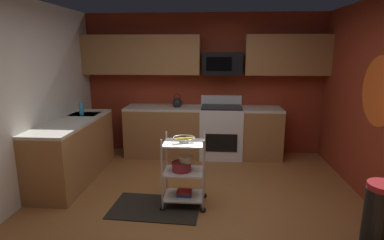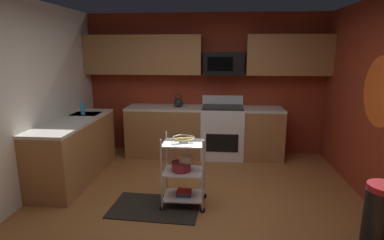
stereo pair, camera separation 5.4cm
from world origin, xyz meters
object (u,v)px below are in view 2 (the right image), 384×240
at_px(microwave, 224,64).
at_px(trash_can, 382,216).
at_px(mixing_bowl_large, 181,166).
at_px(kettle, 178,103).
at_px(book_stack, 184,193).
at_px(fruit_bowl, 184,139).
at_px(oven_range, 222,131).
at_px(rolling_cart, 184,171).
at_px(dish_soap_bottle, 83,109).
at_px(mixing_bowl_small, 186,159).

xyz_separation_m(microwave, trash_can, (1.57, -2.74, -1.37)).
distance_m(mixing_bowl_large, kettle, 2.01).
bearing_deg(book_stack, fruit_bowl, 180.00).
bearing_deg(oven_range, microwave, 90.26).
bearing_deg(microwave, book_stack, -103.47).
height_order(rolling_cart, fruit_bowl, rolling_cart).
relative_size(book_stack, kettle, 0.73).
distance_m(microwave, mixing_bowl_large, 2.42).
relative_size(rolling_cart, dish_soap_bottle, 4.57).
relative_size(mixing_bowl_large, book_stack, 1.31).
distance_m(mixing_bowl_small, kettle, 2.00).
height_order(rolling_cart, mixing_bowl_small, rolling_cart).
height_order(oven_range, kettle, kettle).
xyz_separation_m(oven_range, dish_soap_bottle, (-2.24, -0.85, 0.54)).
height_order(fruit_bowl, book_stack, fruit_bowl).
bearing_deg(oven_range, book_stack, -104.18).
height_order(oven_range, rolling_cart, oven_range).
xyz_separation_m(oven_range, book_stack, (-0.49, -1.94, -0.32)).
bearing_deg(mixing_bowl_small, kettle, 99.96).
distance_m(microwave, dish_soap_bottle, 2.53).
xyz_separation_m(rolling_cart, dish_soap_bottle, (-1.75, 1.09, 0.57)).
distance_m(fruit_bowl, book_stack, 0.71).
height_order(fruit_bowl, mixing_bowl_large, fruit_bowl).
height_order(rolling_cart, kettle, kettle).
relative_size(fruit_bowl, mixing_bowl_small, 1.49).
distance_m(rolling_cart, mixing_bowl_small, 0.17).
bearing_deg(trash_can, dish_soap_bottle, 154.77).
bearing_deg(kettle, rolling_cart, -80.81).
relative_size(rolling_cart, mixing_bowl_large, 3.63).
xyz_separation_m(mixing_bowl_small, trash_can, (2.03, -0.70, -0.29)).
bearing_deg(book_stack, dish_soap_bottle, 148.00).
xyz_separation_m(rolling_cart, book_stack, (0.00, 0.00, -0.29)).
relative_size(microwave, kettle, 2.65).
xyz_separation_m(microwave, kettle, (-0.80, -0.11, -0.70)).
distance_m(mixing_bowl_large, mixing_bowl_small, 0.12).
bearing_deg(trash_can, fruit_bowl, 161.20).
xyz_separation_m(rolling_cart, mixing_bowl_large, (-0.03, 0.00, 0.07)).
bearing_deg(fruit_bowl, mixing_bowl_large, 180.00).
height_order(rolling_cart, trash_can, rolling_cart).
bearing_deg(microwave, trash_can, -60.28).
bearing_deg(mixing_bowl_large, fruit_bowl, 0.00).
bearing_deg(mixing_bowl_small, microwave, 77.22).
bearing_deg(microwave, fruit_bowl, -103.47).
relative_size(oven_range, trash_can, 1.67).
relative_size(mixing_bowl_large, mixing_bowl_small, 1.38).
bearing_deg(book_stack, mixing_bowl_small, 5.36).
bearing_deg(fruit_bowl, microwave, 76.53).
distance_m(mixing_bowl_large, dish_soap_bottle, 2.10).
xyz_separation_m(kettle, dish_soap_bottle, (-1.44, -0.84, 0.02)).
distance_m(fruit_bowl, kettle, 1.96).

